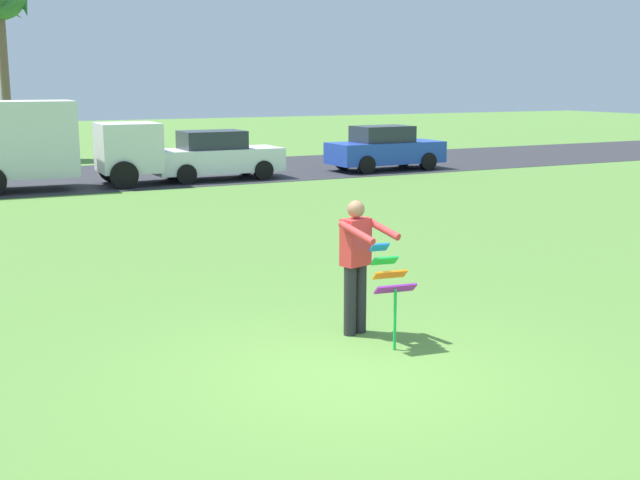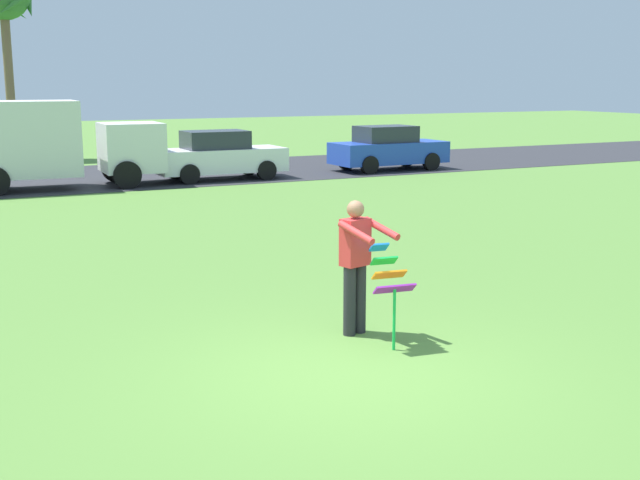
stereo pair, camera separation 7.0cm
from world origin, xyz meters
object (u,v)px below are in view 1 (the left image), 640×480
at_px(person_kite_flyer, 357,262).
at_px(kite_held, 390,279).
at_px(parked_car_white, 216,156).
at_px(parked_car_blue, 385,149).
at_px(parked_truck_white_box, 30,142).

bearing_deg(person_kite_flyer, kite_held, -78.03).
relative_size(parked_car_white, parked_car_blue, 0.99).
bearing_deg(parked_car_white, kite_held, -102.63).
bearing_deg(parked_car_blue, parked_car_white, 179.99).
relative_size(parked_truck_white_box, parked_car_blue, 1.59).
xyz_separation_m(kite_held, parked_car_white, (3.83, 17.08, -0.07)).
xyz_separation_m(kite_held, parked_truck_white_box, (-1.92, 17.08, 0.57)).
relative_size(person_kite_flyer, parked_car_white, 0.41).
distance_m(kite_held, parked_car_white, 17.50).
distance_m(kite_held, parked_car_blue, 19.92).
distance_m(person_kite_flyer, parked_car_white, 16.94).
distance_m(parked_truck_white_box, parked_car_blue, 12.21).
relative_size(kite_held, parked_truck_white_box, 0.18).
bearing_deg(parked_car_white, parked_truck_white_box, -179.99).
xyz_separation_m(parked_car_white, parked_car_blue, (6.44, -0.00, 0.00)).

